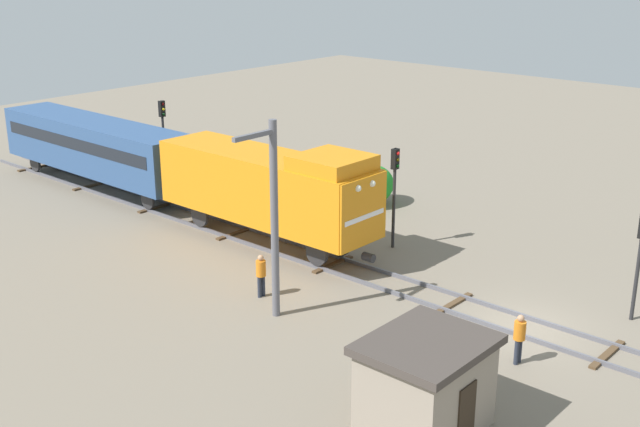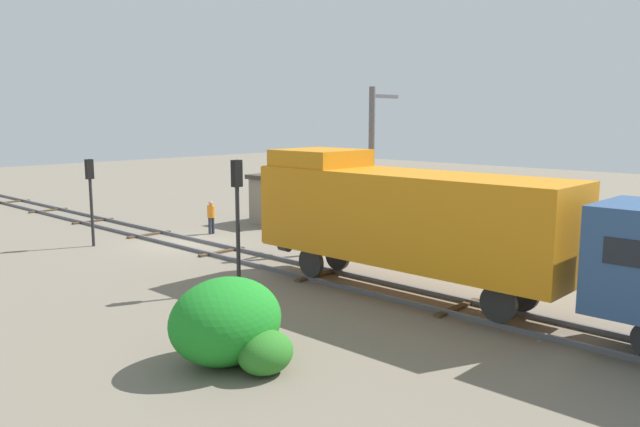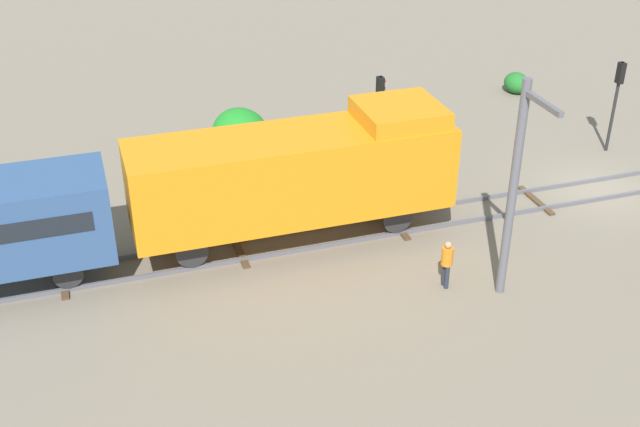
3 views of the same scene
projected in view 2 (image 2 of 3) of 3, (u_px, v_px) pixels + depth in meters
ground_plane at (183, 243)px, 29.49m from camera, size 106.64×106.64×0.00m
railway_track at (183, 242)px, 29.47m from camera, size 2.40×71.10×0.16m
locomotive at (402, 214)px, 20.51m from camera, size 2.90×11.60×4.60m
traffic_signal_near at (90, 186)px, 28.46m from camera, size 0.32×0.34×4.02m
traffic_signal_mid at (237, 201)px, 20.94m from camera, size 0.32×0.34×4.52m
worker_near_track at (211, 215)px, 31.72m from camera, size 0.38×0.38×1.70m
worker_by_signal at (388, 235)px, 26.32m from camera, size 0.38×0.38×1.70m
catenary_mast at (372, 164)px, 27.57m from camera, size 1.94×0.28×7.23m
relay_hut at (285, 198)px, 35.24m from camera, size 3.50×2.90×2.74m
bush_near at (226, 321)px, 15.06m from camera, size 2.91×2.38×2.12m
bush_mid at (266, 353)px, 14.49m from camera, size 1.42×1.16×1.03m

